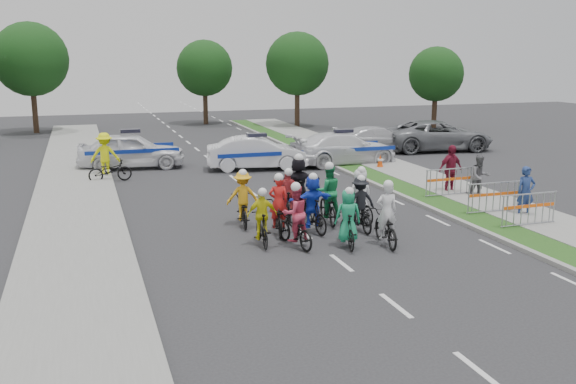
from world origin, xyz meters
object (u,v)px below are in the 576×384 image
object	(u,v)px
rider_0	(386,223)
rider_10	(243,203)
barrier_1	(493,199)
spectator_2	(451,169)
tree_4	(204,68)
rider_5	(312,207)
police_car_2	(343,149)
spectator_1	(480,176)
barrier_2	(449,183)
marshal_hiviz	(105,155)
rider_9	(288,200)
civilian_suv	(438,136)
parked_bike	(110,171)
cone_1	(380,162)
rider_4	(359,209)
police_car_0	(131,150)
barrier_0	(529,211)
rider_1	(347,223)
rider_7	(360,201)
rider_2	(295,223)
rider_3	(262,223)
cone_0	(361,175)
spectator_0	(526,192)
civilian_sedan	(378,140)
rider_6	(278,213)
tree_1	(297,64)
tree_3	(31,59)
tree_2	(436,74)
rider_8	(328,200)
rider_11	(298,188)

from	to	relation	value
rider_0	rider_10	distance (m)	4.63
barrier_1	spectator_2	bearing A→B (deg)	82.10
barrier_1	tree_4	size ratio (longest dim) A/B	0.32
rider_5	police_car_2	distance (m)	12.24
spectator_1	barrier_1	xyz separation A→B (m)	(-1.12, -2.43, -0.25)
barrier_2	marshal_hiviz	bearing A→B (deg)	144.84
rider_9	civilian_suv	xyz separation A→B (m)	(12.61, 11.96, 0.16)
parked_bike	tree_4	xyz separation A→B (m)	(8.09, 21.08, 3.72)
rider_9	cone_1	size ratio (longest dim) A/B	2.46
rider_4	police_car_0	world-z (taller)	rider_4
barrier_0	barrier_1	distance (m)	1.77
rider_1	rider_7	xyz separation A→B (m)	(1.42, 2.34, 0.04)
rider_2	cone_1	size ratio (longest dim) A/B	2.71
rider_10	civilian_suv	distance (m)	18.61
rider_4	barrier_1	distance (m)	4.99
rider_10	police_car_2	world-z (taller)	rider_10
rider_3	barrier_1	world-z (taller)	rider_3
cone_0	rider_0	bearing A→B (deg)	-109.91
police_car_2	marshal_hiviz	distance (m)	11.09
barrier_2	parked_bike	world-z (taller)	barrier_2
rider_5	spectator_0	distance (m)	7.27
police_car_0	civilian_sedan	size ratio (longest dim) A/B	1.01
barrier_0	rider_5	bearing A→B (deg)	165.17
rider_6	tree_1	distance (m)	28.79
rider_2	spectator_1	world-z (taller)	rider_2
cone_0	barrier_0	bearing A→B (deg)	-76.99
rider_1	rider_3	distance (m)	2.37
tree_1	tree_3	distance (m)	18.11
police_car_0	tree_1	world-z (taller)	tree_1
rider_5	rider_9	distance (m)	1.56
barrier_0	tree_2	size ratio (longest dim) A/B	0.35
police_car_0	rider_3	bearing A→B (deg)	-163.80
tree_3	cone_0	bearing A→B (deg)	-58.50
civilian_sedan	rider_6	bearing A→B (deg)	147.43
rider_5	rider_7	world-z (taller)	rider_5
rider_3	rider_8	distance (m)	3.18
rider_1	parked_bike	world-z (taller)	rider_1
rider_10	tree_4	size ratio (longest dim) A/B	0.29
rider_2	rider_11	xyz separation A→B (m)	(1.33, 3.61, 0.16)
marshal_hiviz	barrier_0	xyz separation A→B (m)	(11.91, -12.88, -0.40)
tree_1	rider_8	bearing A→B (deg)	-106.74
cone_0	parked_bike	bearing A→B (deg)	160.70
rider_1	tree_4	bearing A→B (deg)	-84.08
spectator_1	barrier_2	size ratio (longest dim) A/B	0.81
rider_9	barrier_2	bearing A→B (deg)	-157.49
rider_0	tree_1	world-z (taller)	tree_1
rider_3	spectator_1	size ratio (longest dim) A/B	1.03
rider_10	rider_1	bearing A→B (deg)	132.39
rider_1	rider_2	size ratio (longest dim) A/B	0.91
barrier_2	tree_4	xyz separation A→B (m)	(-3.70, 28.22, 3.63)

